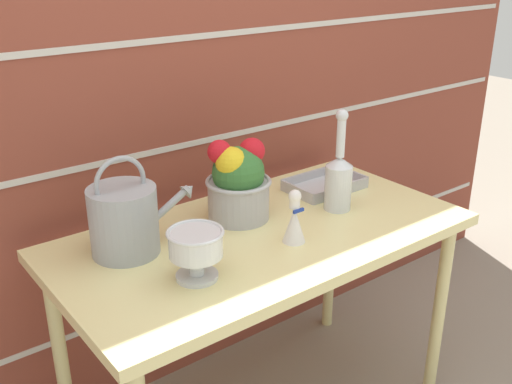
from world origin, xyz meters
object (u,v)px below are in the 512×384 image
Objects in this scene: flower_planter at (238,182)px; wire_tray at (325,186)px; crystal_pedestal_bowl at (196,247)px; glass_decanter at (339,178)px; watering_can at (125,219)px; figurine_vase at (294,221)px.

flower_planter reaches higher than wire_tray.
glass_decanter is at bearing 8.86° from crystal_pedestal_bowl.
glass_decanter is at bearing -12.20° from watering_can.
flower_planter is at bearing -1.02° from watering_can.
glass_decanter is 1.24× the size of wire_tray.
watering_can is 2.05× the size of figurine_vase.
glass_decanter reaches higher than figurine_vase.
figurine_vase is 0.60× the size of wire_tray.
watering_can reaches higher than flower_planter.
flower_planter is 0.78× the size of glass_decanter.
figurine_vase is (0.42, -0.24, -0.04)m from watering_can.
figurine_vase is (0.03, -0.23, -0.06)m from flower_planter.
watering_can is 0.49m from figurine_vase.
flower_planter is at bearing -178.23° from wire_tray.
flower_planter is 0.97× the size of wire_tray.
watering_can is at bearing 150.24° from figurine_vase.
glass_decanter reaches higher than wire_tray.
figurine_vase is 0.44m from wire_tray.
watering_can reaches higher than wire_tray.
watering_can is at bearing -179.61° from wire_tray.
watering_can is at bearing 178.98° from flower_planter.
flower_planter is at bearing 97.97° from figurine_vase.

